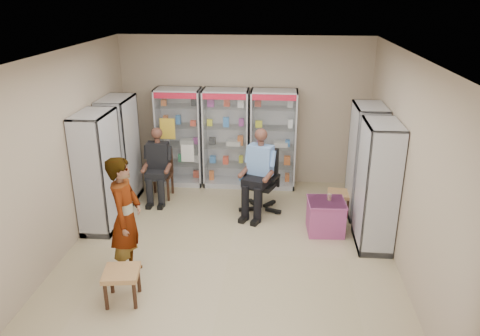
# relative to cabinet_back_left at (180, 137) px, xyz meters

# --- Properties ---
(floor) EXTENTS (6.00, 6.00, 0.00)m
(floor) POSITION_rel_cabinet_back_left_xyz_m (1.30, -2.73, -1.00)
(floor) COLOR tan
(floor) RESTS_ON ground
(room_shell) EXTENTS (5.02, 6.02, 3.01)m
(room_shell) POSITION_rel_cabinet_back_left_xyz_m (1.30, -2.73, 0.97)
(room_shell) COLOR tan
(room_shell) RESTS_ON ground
(cabinet_back_left) EXTENTS (0.90, 0.50, 2.00)m
(cabinet_back_left) POSITION_rel_cabinet_back_left_xyz_m (0.00, 0.00, 0.00)
(cabinet_back_left) COLOR silver
(cabinet_back_left) RESTS_ON floor
(cabinet_back_mid) EXTENTS (0.90, 0.50, 2.00)m
(cabinet_back_mid) POSITION_rel_cabinet_back_left_xyz_m (0.95, 0.00, 0.00)
(cabinet_back_mid) COLOR #A4A5AB
(cabinet_back_mid) RESTS_ON floor
(cabinet_back_right) EXTENTS (0.90, 0.50, 2.00)m
(cabinet_back_right) POSITION_rel_cabinet_back_left_xyz_m (1.90, 0.00, 0.00)
(cabinet_back_right) COLOR silver
(cabinet_back_right) RESTS_ON floor
(cabinet_right_far) EXTENTS (0.90, 0.50, 2.00)m
(cabinet_right_far) POSITION_rel_cabinet_back_left_xyz_m (3.53, -1.13, 0.00)
(cabinet_right_far) COLOR #B7B8BE
(cabinet_right_far) RESTS_ON floor
(cabinet_right_near) EXTENTS (0.90, 0.50, 2.00)m
(cabinet_right_near) POSITION_rel_cabinet_back_left_xyz_m (3.53, -2.23, 0.00)
(cabinet_right_near) COLOR #AEB1B6
(cabinet_right_near) RESTS_ON floor
(cabinet_left_far) EXTENTS (0.90, 0.50, 2.00)m
(cabinet_left_far) POSITION_rel_cabinet_back_left_xyz_m (-0.93, -0.93, 0.00)
(cabinet_left_far) COLOR #9DA1A4
(cabinet_left_far) RESTS_ON floor
(cabinet_left_near) EXTENTS (0.90, 0.50, 2.00)m
(cabinet_left_near) POSITION_rel_cabinet_back_left_xyz_m (-0.93, -2.03, 0.00)
(cabinet_left_near) COLOR silver
(cabinet_left_near) RESTS_ON floor
(wooden_chair) EXTENTS (0.42, 0.42, 0.94)m
(wooden_chair) POSITION_rel_cabinet_back_left_xyz_m (-0.25, -0.73, -0.53)
(wooden_chair) COLOR #2F2012
(wooden_chair) RESTS_ON floor
(seated_customer) EXTENTS (0.44, 0.60, 1.34)m
(seated_customer) POSITION_rel_cabinet_back_left_xyz_m (-0.25, -0.78, -0.33)
(seated_customer) COLOR black
(seated_customer) RESTS_ON floor
(office_chair) EXTENTS (0.82, 0.82, 1.17)m
(office_chair) POSITION_rel_cabinet_back_left_xyz_m (1.71, -1.18, -0.42)
(office_chair) COLOR black
(office_chair) RESTS_ON floor
(seated_shopkeeper) EXTENTS (0.70, 0.81, 1.48)m
(seated_shopkeeper) POSITION_rel_cabinet_back_left_xyz_m (1.71, -1.23, -0.26)
(seated_shopkeeper) COLOR #6482C7
(seated_shopkeeper) RESTS_ON floor
(pink_trunk) EXTENTS (0.61, 0.59, 0.56)m
(pink_trunk) POSITION_rel_cabinet_back_left_xyz_m (2.83, -1.89, -0.72)
(pink_trunk) COLOR #AA447B
(pink_trunk) RESTS_ON floor
(tea_glass) EXTENTS (0.07, 0.07, 0.10)m
(tea_glass) POSITION_rel_cabinet_back_left_xyz_m (2.87, -1.84, -0.39)
(tea_glass) COLOR #502006
(tea_glass) RESTS_ON pink_trunk
(woven_stool_a) EXTENTS (0.45, 0.45, 0.41)m
(woven_stool_a) POSITION_rel_cabinet_back_left_xyz_m (3.12, -1.16, -0.79)
(woven_stool_a) COLOR olive
(woven_stool_a) RESTS_ON floor
(woven_stool_b) EXTENTS (0.51, 0.51, 0.45)m
(woven_stool_b) POSITION_rel_cabinet_back_left_xyz_m (0.05, -4.00, -0.78)
(woven_stool_b) COLOR #9D7742
(woven_stool_b) RESTS_ON floor
(standing_man) EXTENTS (0.43, 0.65, 1.76)m
(standing_man) POSITION_rel_cabinet_back_left_xyz_m (-0.05, -3.37, -0.12)
(standing_man) COLOR gray
(standing_man) RESTS_ON floor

